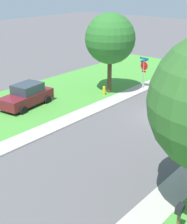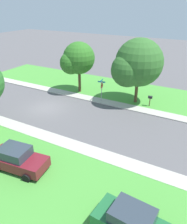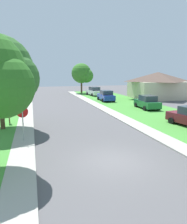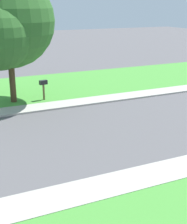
{
  "view_description": "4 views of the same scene",
  "coord_description": "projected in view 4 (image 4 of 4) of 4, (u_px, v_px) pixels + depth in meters",
  "views": [
    {
      "loc": [
        -10.01,
        19.83,
        8.93
      ],
      "look_at": [
        2.12,
        5.25,
        1.4
      ],
      "focal_mm": 53.33,
      "sensor_mm": 36.0,
      "label": 1
    },
    {
      "loc": [
        17.33,
        15.74,
        10.89
      ],
      "look_at": [
        0.73,
        6.56,
        1.4
      ],
      "focal_mm": 35.47,
      "sensor_mm": 36.0,
      "label": 2
    },
    {
      "loc": [
        -4.0,
        -10.08,
        4.66
      ],
      "look_at": [
        0.79,
        6.72,
        1.4
      ],
      "focal_mm": 34.7,
      "sensor_mm": 36.0,
      "label": 3
    },
    {
      "loc": [
        13.21,
        4.62,
        5.78
      ],
      "look_at": [
        1.12,
        10.23,
        1.4
      ],
      "focal_mm": 53.07,
      "sensor_mm": 36.0,
      "label": 4
    }
  ],
  "objects": [
    {
      "name": "sidewalk_east",
      "position": [
        179.0,
        168.0,
        12.07
      ],
      "size": [
        1.4,
        56.0,
        0.1
      ],
      "primitive_type": "cube",
      "color": "#ADA89E",
      "rests_on": "ground"
    },
    {
      "name": "lawn_west",
      "position": [
        55.0,
        86.0,
        24.23
      ],
      "size": [
        8.0,
        56.0,
        0.08
      ],
      "primitive_type": "cube",
      "color": "#479338",
      "rests_on": "ground"
    },
    {
      "name": "mailbox",
      "position": [
        43.0,
        85.0,
        20.32
      ],
      "size": [
        0.3,
        0.51,
        1.31
      ],
      "color": "brown",
      "rests_on": "ground"
    },
    {
      "name": "tree_sidewalk_near",
      "position": [
        5.0,
        25.0,
        18.41
      ],
      "size": [
        5.75,
        5.35,
        7.51
      ],
      "color": "#4C3823",
      "rests_on": "ground"
    },
    {
      "name": "sidewalk_west",
      "position": [
        80.0,
        102.0,
        20.17
      ],
      "size": [
        1.4,
        56.0,
        0.1
      ],
      "primitive_type": "cube",
      "color": "#ADA89E",
      "rests_on": "ground"
    }
  ]
}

